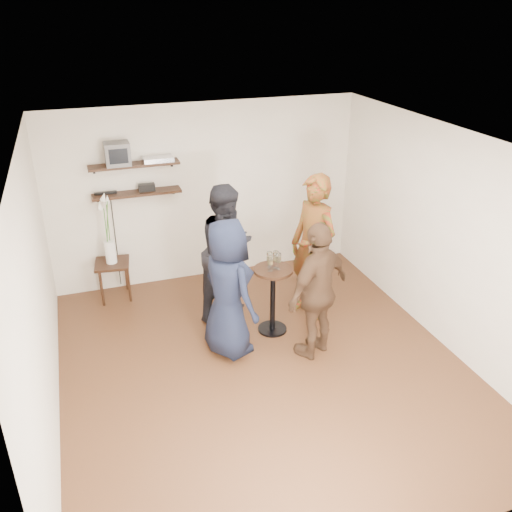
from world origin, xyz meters
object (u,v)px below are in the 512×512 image
Objects in this scene: crt_monitor at (117,154)px; person_plaid at (313,247)px; person_navy at (228,289)px; dvd_deck at (158,159)px; radio at (147,187)px; drinks_table at (273,291)px; person_dark at (228,253)px; person_brown at (318,291)px; side_table at (113,268)px.

person_plaid is at bearing -33.07° from crt_monitor.
person_navy is (-1.28, -0.49, -0.12)m from person_plaid.
person_navy is at bearing -64.43° from crt_monitor.
person_plaid is at bearing -40.51° from dvd_deck.
person_plaid is at bearing -89.60° from person_navy.
radio is at bearing 180.00° from dvd_deck.
person_dark reaches higher than drinks_table.
person_dark is at bearing -127.41° from person_plaid.
person_plaid is 1.06× the size of person_dark.
crt_monitor is 3.20m from person_brown.
side_table is 0.33× the size of person_brown.
person_plaid reaches higher than person_navy.
person_plaid is (2.45, -1.26, 0.50)m from side_table.
person_plaid is (2.21, -1.44, -1.05)m from crt_monitor.
radio is at bearing 89.19° from person_dark.
person_brown is (0.73, -1.16, -0.07)m from person_dark.
crt_monitor is at bearing 35.03° from side_table.
dvd_deck reaches higher than drinks_table.
crt_monitor reaches higher than radio.
person_dark is (1.16, -1.13, -1.11)m from crt_monitor.
person_dark reaches higher than person_brown.
dvd_deck is 2.39m from drinks_table.
side_table is 2.14m from person_navy.
crt_monitor is 0.36× the size of drinks_table.
side_table is at bearing 140.22° from drinks_table.
drinks_table is (1.23, -1.69, -0.95)m from radio.
radio is 0.40× the size of side_table.
crt_monitor is 1.96m from person_dark.
person_navy is at bearing -78.35° from dvd_deck.
person_navy is at bearing -159.41° from drinks_table.
dvd_deck is at bearing 0.00° from radio.
person_brown is at bearing -56.02° from radio.
side_table is at bearing -138.56° from person_plaid.
person_dark is at bearing 126.57° from drinks_table.
dvd_deck is at bearing 0.00° from crt_monitor.
person_plaid is (1.87, -1.44, -0.55)m from radio.
side_table is (-0.59, -0.17, -1.06)m from radio.
dvd_deck reaches higher than radio.
dvd_deck is 1.64m from side_table.
person_navy is 1.01× the size of person_brown.
radio is at bearing -148.96° from person_plaid.
person_plaid reaches higher than person_dark.
crt_monitor is 0.19× the size of person_brown.
crt_monitor is at bearing 132.88° from drinks_table.
dvd_deck is 0.45× the size of drinks_table.
crt_monitor reaches higher than person_plaid.
person_brown reaches higher than side_table.
person_navy reaches higher than side_table.
dvd_deck is 0.22× the size of person_dark.
dvd_deck reaches higher than person_brown.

